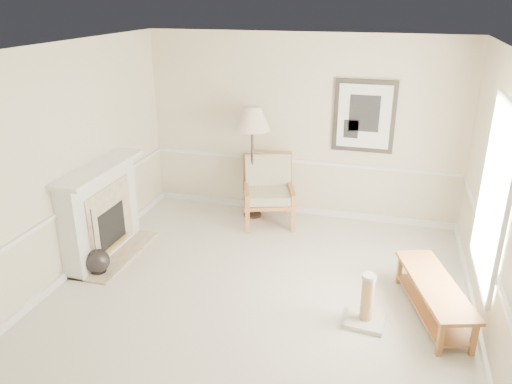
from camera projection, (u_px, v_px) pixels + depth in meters
ground at (254, 303)px, 5.93m from camera, size 5.50×5.50×0.00m
room at (269, 151)px, 5.27m from camera, size 5.04×5.54×2.92m
fireplace at (102, 212)px, 6.81m from camera, size 0.64×1.64×1.31m
floor_vase at (97, 262)px, 6.49m from camera, size 0.32×0.32×0.94m
armchair at (268, 187)px, 7.91m from camera, size 1.01×1.05×1.05m
floor_lamp at (252, 122)px, 7.66m from camera, size 0.71×0.71×1.82m
bench at (434, 293)px, 5.60m from camera, size 0.88×1.56×0.43m
scratching_post at (366, 308)px, 5.51m from camera, size 0.46×0.46×0.61m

